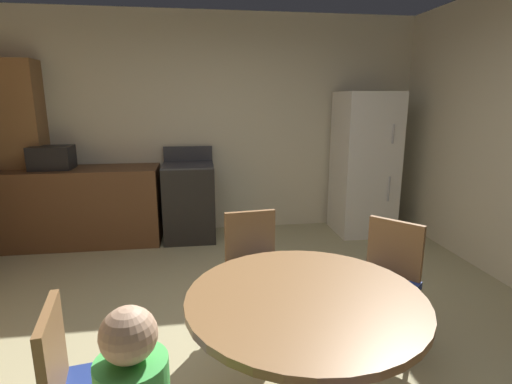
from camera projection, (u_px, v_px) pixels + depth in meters
name	position (u px, v px, depth m)	size (l,w,h in m)	color
ground_plane	(239.00, 361.00, 2.59)	(14.00, 14.00, 0.00)	tan
wall_back	(215.00, 125.00, 5.00)	(5.43, 0.12, 2.70)	beige
kitchen_counter	(85.00, 206.00, 4.60)	(1.71, 0.60, 0.90)	brown
pantry_column	(26.00, 154.00, 4.55)	(0.44, 0.36, 2.10)	olive
oven_range	(189.00, 201.00, 4.77)	(0.60, 0.60, 1.10)	black
refrigerator	(364.00, 164.00, 4.93)	(0.68, 0.68, 1.76)	white
microwave	(52.00, 158.00, 4.43)	(0.44, 0.32, 0.26)	black
dining_table	(304.00, 326.00, 1.92)	(1.15, 1.15, 0.76)	olive
chair_northeast	(386.00, 276.00, 2.67)	(0.56, 0.56, 0.87)	olive
chair_north	(254.00, 264.00, 2.87)	(0.44, 0.44, 0.87)	olive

